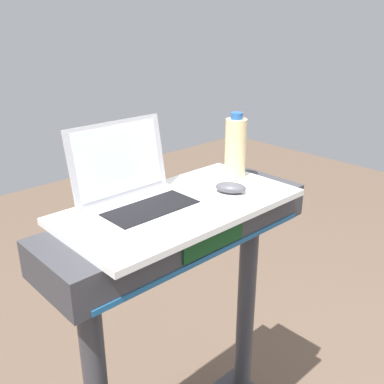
% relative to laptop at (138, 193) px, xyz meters
% --- Properties ---
extents(desk_board, '(0.73, 0.38, 0.02)m').
position_rel_laptop_xyz_m(desk_board, '(0.12, -0.06, -0.06)').
color(desk_board, white).
rests_on(desk_board, treadmill_base).
extents(laptop, '(0.33, 0.27, 0.24)m').
position_rel_laptop_xyz_m(laptop, '(0.00, 0.00, 0.00)').
color(laptop, '#B7B7BC').
rests_on(laptop, desk_board).
extents(computer_mouse, '(0.10, 0.12, 0.03)m').
position_rel_laptop_xyz_m(computer_mouse, '(0.29, -0.10, -0.03)').
color(computer_mouse, '#4C4C51').
rests_on(computer_mouse, desk_board).
extents(water_bottle, '(0.07, 0.07, 0.23)m').
position_rel_laptop_xyz_m(water_bottle, '(0.42, -0.00, 0.06)').
color(water_bottle, beige).
rests_on(water_bottle, desk_board).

